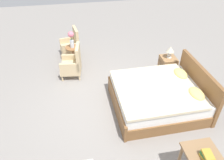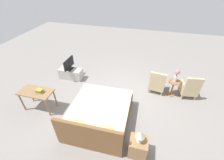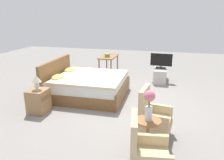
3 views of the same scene
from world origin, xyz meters
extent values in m
plane|color=gray|center=(0.00, 0.00, 0.00)|extent=(16.00, 16.00, 0.00)
cube|color=brown|center=(0.22, 1.00, 0.14)|extent=(1.71, 1.99, 0.28)
cube|color=white|center=(0.22, 1.00, 0.40)|extent=(1.64, 1.91, 0.24)
cube|color=beige|center=(0.22, 0.92, 0.55)|extent=(1.69, 1.75, 0.06)
cube|color=brown|center=(0.21, 1.94, 0.48)|extent=(1.72, 0.10, 0.96)
cube|color=brown|center=(0.23, 0.05, 0.20)|extent=(1.72, 0.08, 0.40)
ellipsoid|color=#DBC670|center=(-0.17, 1.68, 0.59)|extent=(0.44, 0.29, 0.14)
ellipsoid|color=#DBC670|center=(0.59, 1.69, 0.59)|extent=(0.44, 0.29, 0.14)
cylinder|color=#CCB284|center=(-2.69, -1.16, 0.08)|extent=(0.04, 0.04, 0.16)
cylinder|color=#CCB284|center=(-2.23, -1.09, 0.08)|extent=(0.04, 0.04, 0.16)
cylinder|color=#CCB284|center=(-2.76, -0.70, 0.08)|extent=(0.04, 0.04, 0.16)
cylinder|color=#CCB284|center=(-2.30, -0.63, 0.08)|extent=(0.04, 0.04, 0.16)
cube|color=#CCB284|center=(-2.50, -0.90, 0.22)|extent=(0.61, 0.61, 0.12)
cube|color=#C6B289|center=(-2.50, -0.90, 0.33)|extent=(0.57, 0.57, 0.10)
cube|color=#CCB284|center=(-2.53, -0.67, 0.60)|extent=(0.55, 0.16, 0.64)
cube|color=#CCB284|center=(-2.73, -0.93, 0.41)|extent=(0.15, 0.52, 0.26)
cube|color=#CCB284|center=(-2.26, -0.86, 0.41)|extent=(0.15, 0.52, 0.26)
cylinder|color=#CCB284|center=(-1.66, -1.09, 0.08)|extent=(0.04, 0.04, 0.16)
cylinder|color=#CCB284|center=(-1.21, -1.15, 0.08)|extent=(0.04, 0.04, 0.16)
cylinder|color=#CCB284|center=(-1.60, -0.64, 0.08)|extent=(0.04, 0.04, 0.16)
cylinder|color=#CCB284|center=(-1.15, -0.70, 0.08)|extent=(0.04, 0.04, 0.16)
cube|color=#CCB284|center=(-1.41, -0.90, 0.22)|extent=(0.60, 0.60, 0.12)
cube|color=#C6B289|center=(-1.41, -0.90, 0.33)|extent=(0.56, 0.56, 0.10)
cube|color=#CCB284|center=(-1.38, -0.67, 0.60)|extent=(0.55, 0.15, 0.64)
cube|color=#CCB284|center=(-1.64, -0.87, 0.41)|extent=(0.13, 0.52, 0.26)
cube|color=#CCB284|center=(-1.17, -0.92, 0.41)|extent=(0.13, 0.52, 0.26)
cylinder|color=#936038|center=(-1.95, -0.80, 0.01)|extent=(0.28, 0.28, 0.03)
cylinder|color=#936038|center=(-1.95, -0.80, 0.30)|extent=(0.06, 0.06, 0.55)
cylinder|color=#936038|center=(-1.95, -0.80, 0.59)|extent=(0.40, 0.40, 0.02)
cylinder|color=silver|center=(-1.95, -0.80, 0.71)|extent=(0.11, 0.11, 0.22)
cylinder|color=#477538|center=(-1.95, -0.80, 0.87)|extent=(0.02, 0.02, 0.10)
sphere|color=#DB7084|center=(-1.95, -0.80, 0.99)|extent=(0.17, 0.17, 0.17)
cube|color=#997047|center=(-1.00, 1.74, 0.27)|extent=(0.44, 0.40, 0.54)
cube|color=brown|center=(-1.00, 1.53, 0.38)|extent=(0.37, 0.01, 0.09)
cylinder|color=silver|center=(-1.00, 1.74, 0.55)|extent=(0.13, 0.13, 0.02)
ellipsoid|color=silver|center=(-1.00, 1.74, 0.64)|extent=(0.11, 0.11, 0.16)
cone|color=beige|center=(-1.00, 1.74, 0.79)|extent=(0.22, 0.22, 0.15)
cube|color=#B7B2AD|center=(2.11, -0.82, 0.22)|extent=(0.96, 0.40, 0.44)
cube|color=black|center=(2.11, -0.82, 0.45)|extent=(0.21, 0.33, 0.03)
cylinder|color=black|center=(2.11, -0.82, 0.49)|extent=(0.04, 0.04, 0.05)
cube|color=black|center=(2.11, -0.82, 0.72)|extent=(0.06, 0.69, 0.40)
cube|color=black|center=(2.14, -0.82, 0.72)|extent=(0.02, 0.64, 0.36)
cylinder|color=#8E6B47|center=(1.83, 0.79, 0.34)|extent=(0.05, 0.05, 0.68)
cylinder|color=#8E6B47|center=(2.77, 0.79, 0.34)|extent=(0.05, 0.05, 0.68)
cylinder|color=#8E6B47|center=(1.83, 1.21, 0.34)|extent=(0.05, 0.05, 0.68)
cylinder|color=#8E6B47|center=(2.77, 1.21, 0.34)|extent=(0.05, 0.05, 0.68)
cube|color=#8E6B47|center=(2.30, 1.00, 0.70)|extent=(1.04, 0.52, 0.04)
cube|color=#B79333|center=(2.13, 1.00, 0.74)|extent=(0.20, 0.17, 0.04)
cube|color=#337A47|center=(2.13, 1.00, 0.78)|extent=(0.21, 0.14, 0.04)
cube|color=#B79333|center=(2.13, 1.00, 0.82)|extent=(0.21, 0.15, 0.04)
camera|label=1|loc=(3.72, -0.70, 3.54)|focal=35.00mm
camera|label=2|loc=(-0.88, 3.79, 3.77)|focal=24.00mm
camera|label=3|loc=(-5.01, -1.02, 2.17)|focal=35.00mm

